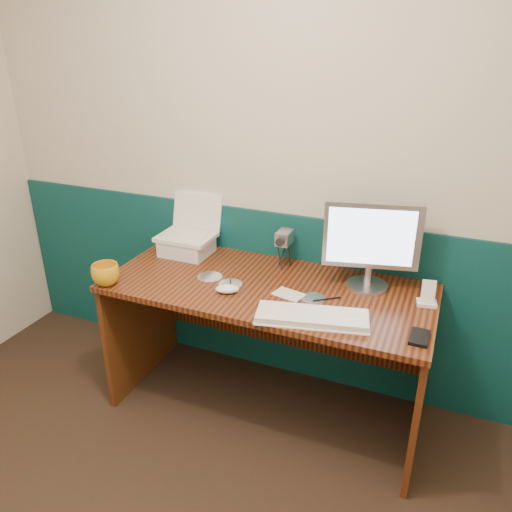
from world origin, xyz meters
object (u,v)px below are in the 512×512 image
at_px(camcorder, 284,250).
at_px(laptop, 185,218).
at_px(mug, 106,274).
at_px(desk, 267,349).
at_px(keyboard, 312,317).
at_px(monitor, 371,245).

bearing_deg(camcorder, laptop, -175.18).
bearing_deg(mug, laptop, 69.62).
bearing_deg(desk, mug, -158.40).
bearing_deg(keyboard, laptop, 141.17).
distance_m(desk, laptop, 0.84).
bearing_deg(laptop, keyboard, -26.47).
bearing_deg(monitor, desk, -172.34).
relative_size(desk, keyboard, 3.34).
distance_m(monitor, mug, 1.29).
xyz_separation_m(laptop, mug, (-0.18, -0.48, -0.16)).
bearing_deg(camcorder, monitor, -8.29).
height_order(monitor, keyboard, monitor).
bearing_deg(camcorder, mug, -144.36).
bearing_deg(monitor, camcorder, 158.95).
height_order(desk, keyboard, keyboard).
bearing_deg(desk, camcorder, 89.97).
distance_m(keyboard, camcorder, 0.56).
height_order(desk, camcorder, camcorder).
xyz_separation_m(monitor, keyboard, (-0.16, -0.40, -0.21)).
bearing_deg(laptop, camcorder, 4.42).
height_order(laptop, monitor, monitor).
distance_m(laptop, keyboard, 0.97).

